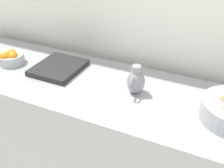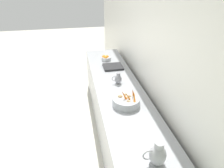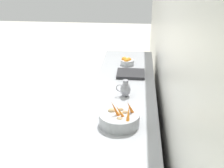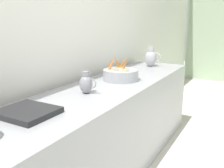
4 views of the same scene
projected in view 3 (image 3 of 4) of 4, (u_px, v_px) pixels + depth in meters
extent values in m
cube|color=white|center=(180.00, 60.00, 2.18)|extent=(0.10, 8.47, 3.00)
cube|color=#9EA0A5|center=(122.00, 138.00, 3.11)|extent=(0.69, 3.34, 0.87)
cylinder|color=#9EA0A5|center=(119.00, 119.00, 2.53)|extent=(0.35, 0.35, 0.11)
torus|color=#9EA0A5|center=(119.00, 124.00, 2.55)|extent=(0.21, 0.21, 0.01)
cone|color=orange|center=(115.00, 110.00, 2.46)|extent=(0.10, 0.04, 0.17)
cone|color=orange|center=(128.00, 114.00, 2.41)|extent=(0.05, 0.11, 0.15)
cone|color=orange|center=(120.00, 112.00, 2.44)|extent=(0.10, 0.05, 0.14)
cone|color=orange|center=(130.00, 108.00, 2.49)|extent=(0.10, 0.11, 0.16)
ellipsoid|color=tan|center=(120.00, 119.00, 2.43)|extent=(0.05, 0.05, 0.04)
ellipsoid|color=tan|center=(120.00, 114.00, 2.51)|extent=(0.06, 0.05, 0.04)
ellipsoid|color=#9E7F56|center=(125.00, 113.00, 2.52)|extent=(0.05, 0.05, 0.04)
ellipsoid|color=#9E7F56|center=(121.00, 110.00, 2.57)|extent=(0.05, 0.04, 0.04)
ellipsoid|color=tan|center=(112.00, 111.00, 2.55)|extent=(0.07, 0.06, 0.05)
cylinder|color=#ADAFB5|center=(127.00, 62.00, 3.90)|extent=(0.18, 0.18, 0.07)
sphere|color=orange|center=(129.00, 60.00, 3.90)|extent=(0.07, 0.07, 0.07)
sphere|color=orange|center=(124.00, 60.00, 3.90)|extent=(0.08, 0.08, 0.08)
sphere|color=orange|center=(126.00, 61.00, 3.86)|extent=(0.07, 0.07, 0.07)
sphere|color=orange|center=(127.00, 61.00, 3.87)|extent=(0.07, 0.07, 0.07)
ellipsoid|color=gray|center=(125.00, 90.00, 3.02)|extent=(0.11, 0.11, 0.15)
cylinder|color=gray|center=(126.00, 82.00, 2.99)|extent=(0.06, 0.06, 0.04)
torus|color=gray|center=(120.00, 88.00, 3.02)|extent=(0.08, 0.01, 0.08)
cube|color=#232326|center=(131.00, 74.00, 3.57)|extent=(0.34, 0.30, 0.04)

